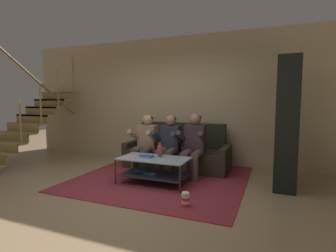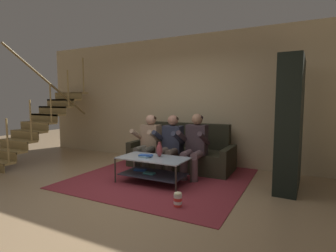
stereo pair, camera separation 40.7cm
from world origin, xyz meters
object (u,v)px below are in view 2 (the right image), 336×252
at_px(couch, 181,154).
at_px(coffee_table, 153,166).
at_px(person_seated_right, 195,143).
at_px(book_stack, 146,156).
at_px(person_seated_middle, 170,142).
at_px(bookshelf, 292,141).
at_px(vase, 159,150).
at_px(person_seated_left, 148,141).
at_px(popcorn_tub, 178,199).

bearing_deg(couch, coffee_table, -90.19).
distance_m(couch, person_seated_right, 0.80).
bearing_deg(coffee_table, couch, 89.81).
bearing_deg(person_seated_right, book_stack, -132.28).
bearing_deg(person_seated_middle, bookshelf, 5.50).
relative_size(vase, book_stack, 1.02).
distance_m(couch, person_seated_left, 0.80).
relative_size(couch, coffee_table, 1.83).
xyz_separation_m(coffee_table, book_stack, (-0.13, -0.03, 0.17)).
xyz_separation_m(person_seated_right, vase, (-0.45, -0.55, -0.07)).
relative_size(coffee_table, bookshelf, 0.57).
bearing_deg(person_seated_left, bookshelf, 4.46).
xyz_separation_m(coffee_table, bookshelf, (2.15, 0.88, 0.48)).
relative_size(person_seated_left, popcorn_tub, 5.51).
bearing_deg(book_stack, bookshelf, 21.70).
relative_size(couch, popcorn_tub, 10.57).
distance_m(person_seated_middle, popcorn_tub, 1.71).
xyz_separation_m(person_seated_middle, bookshelf, (2.14, 0.21, 0.16)).
height_order(person_seated_left, popcorn_tub, person_seated_left).
relative_size(person_seated_left, book_stack, 4.61).
relative_size(couch, book_stack, 8.83).
distance_m(person_seated_left, coffee_table, 0.90).
relative_size(bookshelf, popcorn_tub, 10.21).
bearing_deg(couch, person_seated_right, -45.54).
xyz_separation_m(person_seated_left, popcorn_tub, (1.33, -1.40, -0.52)).
bearing_deg(person_seated_middle, vase, -83.77).
bearing_deg(popcorn_tub, bookshelf, 50.73).
xyz_separation_m(vase, bookshelf, (2.08, 0.75, 0.21)).
bearing_deg(person_seated_right, vase, -129.14).
height_order(vase, popcorn_tub, vase).
bearing_deg(coffee_table, person_seated_middle, 89.66).
height_order(couch, person_seated_middle, person_seated_middle).
bearing_deg(person_seated_left, popcorn_tub, -46.52).
distance_m(couch, vase, 1.10).
distance_m(person_seated_right, popcorn_tub, 1.54).
relative_size(person_seated_middle, vase, 4.52).
height_order(bookshelf, popcorn_tub, bookshelf).
xyz_separation_m(couch, person_seated_middle, (-0.00, -0.52, 0.32)).
height_order(couch, bookshelf, bookshelf).
distance_m(person_seated_left, person_seated_middle, 0.51).
distance_m(person_seated_right, vase, 0.71).
bearing_deg(book_stack, vase, 38.47).
bearing_deg(coffee_table, person_seated_left, 126.91).
height_order(person_seated_middle, coffee_table, person_seated_middle).
xyz_separation_m(person_seated_middle, coffee_table, (-0.00, -0.67, -0.32)).
distance_m(book_stack, bookshelf, 2.46).
bearing_deg(popcorn_tub, person_seated_right, 102.63).
xyz_separation_m(couch, person_seated_right, (0.51, -0.52, 0.34)).
bearing_deg(book_stack, coffee_table, 11.71).
bearing_deg(person_seated_right, person_seated_left, -179.78).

